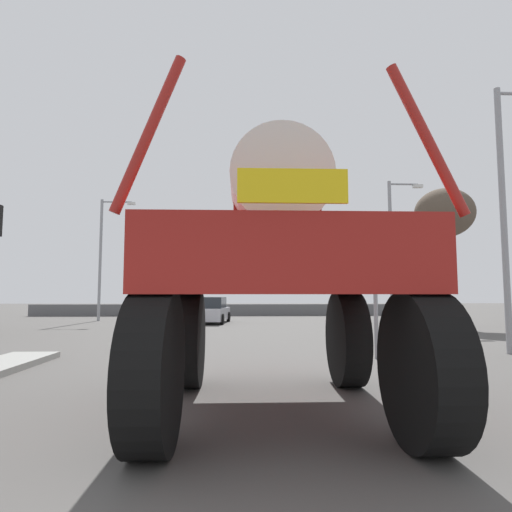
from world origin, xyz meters
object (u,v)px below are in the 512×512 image
Objects in this scene: traffic_signal_near_right at (373,258)px; streetlight_near_right at (508,202)px; bare_tree_right at (444,214)px; streetlight_far_right at (394,245)px; sedan_ahead at (211,311)px; oversize_sprayer at (276,274)px; traffic_signal_far_left at (160,279)px; streetlight_far_left at (103,252)px.

streetlight_near_right reaches higher than traffic_signal_near_right.
streetlight_far_right is at bearing -176.19° from bare_tree_right.
traffic_signal_near_right is 0.50× the size of bare_tree_right.
streetlight_near_right is at bearing -138.57° from sedan_ahead.
oversize_sprayer is at bearing -121.12° from traffic_signal_near_right.
sedan_ahead is 5.54m from traffic_signal_far_left.
traffic_signal_near_right is 0.47× the size of streetlight_near_right.
oversize_sprayer is 0.65× the size of streetlight_near_right.
streetlight_far_right is at bearing -25.59° from oversize_sprayer.
sedan_ahead is 1.15× the size of traffic_signal_far_left.
traffic_signal_near_right is at bearing -53.31° from streetlight_far_left.
oversize_sprayer is 19.36m from bare_tree_right.
streetlight_far_left is (-3.43, -1.27, 1.70)m from traffic_signal_far_left.
streetlight_far_right reaches higher than traffic_signal_near_right.
bare_tree_right is at bearing -33.17° from oversize_sprayer.
traffic_signal_far_left is 0.48× the size of streetlight_far_right.
traffic_signal_far_left reaches higher than sedan_ahead.
bare_tree_right reaches higher than traffic_signal_near_right.
bare_tree_right is (2.87, 0.19, 1.69)m from streetlight_far_right.
traffic_signal_near_right is 11.48m from streetlight_far_right.
streetlight_far_right is at bearing -28.67° from traffic_signal_far_left.
oversize_sprayer is at bearing -115.97° from streetlight_far_right.
oversize_sprayer is at bearing -67.07° from streetlight_far_left.
oversize_sprayer is at bearing -142.24° from streetlight_near_right.
sedan_ahead is at bearing 110.25° from traffic_signal_near_right.
bare_tree_right reaches higher than sedan_ahead.
bare_tree_right is at bearing 55.33° from traffic_signal_near_right.
streetlight_near_right is 1.07× the size of bare_tree_right.
sedan_ahead is 1.17× the size of traffic_signal_near_right.
streetlight_far_left is 1.02× the size of streetlight_far_right.
traffic_signal_near_right is 0.47× the size of streetlight_far_left.
streetlight_far_right is (7.60, 15.61, 2.27)m from oversize_sprayer.
streetlight_far_right is (0.24, 9.91, -0.13)m from streetlight_near_right.
streetlight_far_right is at bearing -103.96° from sedan_ahead.
streetlight_far_right is 1.04× the size of bare_tree_right.
traffic_signal_far_left is at bearing 14.41° from oversize_sprayer.
streetlight_far_right reaches higher than oversize_sprayer.
bare_tree_right is at bearing 3.81° from streetlight_far_right.
streetlight_far_right reaches higher than bare_tree_right.
traffic_signal_near_right is 0.99× the size of traffic_signal_far_left.
streetlight_far_right reaches higher than sedan_ahead.
streetlight_near_right is (7.36, 5.70, 2.40)m from oversize_sprayer.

